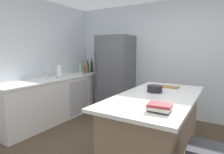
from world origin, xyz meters
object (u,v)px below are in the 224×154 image
(vinegar_bottle, at_px, (85,69))
(gin_bottle, at_px, (80,69))
(paper_towel_roll, at_px, (59,71))
(whiskey_bottle, at_px, (88,67))
(cookbook_stack, at_px, (160,107))
(cutting_board, at_px, (169,87))
(mixing_bowl, at_px, (155,89))
(soda_bottle, at_px, (85,68))
(refrigerator, at_px, (116,74))
(olive_oil_bottle, at_px, (87,68))
(kitchen_island, at_px, (156,126))
(sink_faucet, at_px, (48,71))
(wine_bottle, at_px, (92,67))

(vinegar_bottle, xyz_separation_m, gin_bottle, (-0.06, -0.10, 0.02))
(paper_towel_roll, distance_m, whiskey_bottle, 1.08)
(paper_towel_roll, xyz_separation_m, whiskey_bottle, (-0.06, 1.08, -0.00))
(vinegar_bottle, height_order, cookbook_stack, vinegar_bottle)
(cookbook_stack, height_order, cutting_board, cookbook_stack)
(whiskey_bottle, height_order, mixing_bowl, whiskey_bottle)
(soda_bottle, bearing_deg, mixing_bowl, -27.56)
(vinegar_bottle, xyz_separation_m, cutting_board, (2.30, -0.63, -0.11))
(vinegar_bottle, distance_m, mixing_bowl, 2.46)
(gin_bottle, relative_size, mixing_bowl, 1.46)
(refrigerator, relative_size, whiskey_bottle, 5.46)
(olive_oil_bottle, bearing_deg, kitchen_island, -31.49)
(vinegar_bottle, bearing_deg, sink_faucet, -97.49)
(whiskey_bottle, relative_size, cutting_board, 1.15)
(refrigerator, distance_m, cutting_board, 1.76)
(cookbook_stack, bearing_deg, kitchen_island, 109.99)
(whiskey_bottle, bearing_deg, mixing_bowl, -30.40)
(gin_bottle, bearing_deg, mixing_bowl, -23.43)
(wine_bottle, relative_size, cookbook_stack, 1.48)
(mixing_bowl, bearing_deg, paper_towel_roll, 172.68)
(kitchen_island, distance_m, refrigerator, 2.19)
(paper_towel_roll, distance_m, cookbook_stack, 2.84)
(paper_towel_roll, height_order, whiskey_bottle, whiskey_bottle)
(sink_faucet, bearing_deg, olive_oil_bottle, 87.63)
(soda_bottle, bearing_deg, vinegar_bottle, -58.75)
(vinegar_bottle, xyz_separation_m, mixing_bowl, (2.20, -1.08, -0.07))
(paper_towel_roll, height_order, vinegar_bottle, paper_towel_roll)
(cookbook_stack, bearing_deg, cutting_board, 100.21)
(sink_faucet, bearing_deg, cookbook_stack, -17.85)
(vinegar_bottle, relative_size, mixing_bowl, 1.32)
(sink_faucet, relative_size, mixing_bowl, 1.35)
(wine_bottle, bearing_deg, gin_bottle, -88.58)
(kitchen_island, distance_m, olive_oil_bottle, 2.86)
(refrigerator, distance_m, gin_bottle, 0.90)
(vinegar_bottle, height_order, mixing_bowl, vinegar_bottle)
(sink_faucet, height_order, mixing_bowl, sink_faucet)
(paper_towel_roll, relative_size, mixing_bowl, 1.41)
(kitchen_island, height_order, olive_oil_bottle, olive_oil_bottle)
(refrigerator, relative_size, sink_faucet, 6.19)
(whiskey_bottle, distance_m, olive_oil_bottle, 0.10)
(vinegar_bottle, bearing_deg, wine_bottle, 100.08)
(kitchen_island, relative_size, cutting_board, 6.70)
(refrigerator, relative_size, soda_bottle, 5.82)
(refrigerator, relative_size, olive_oil_bottle, 6.16)
(kitchen_island, relative_size, vinegar_bottle, 6.78)
(wine_bottle, relative_size, mixing_bowl, 1.65)
(kitchen_island, bearing_deg, vinegar_bottle, 151.28)
(mixing_bowl, bearing_deg, cutting_board, 77.74)
(wine_bottle, height_order, vinegar_bottle, wine_bottle)
(sink_faucet, bearing_deg, mixing_bowl, -0.78)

